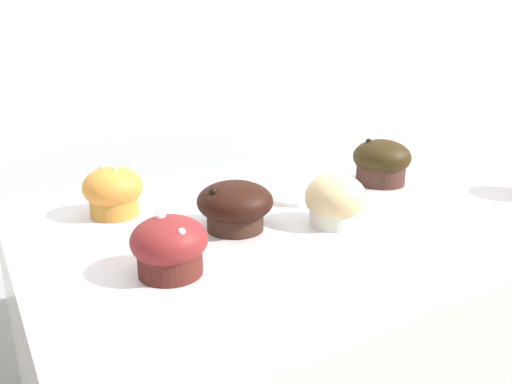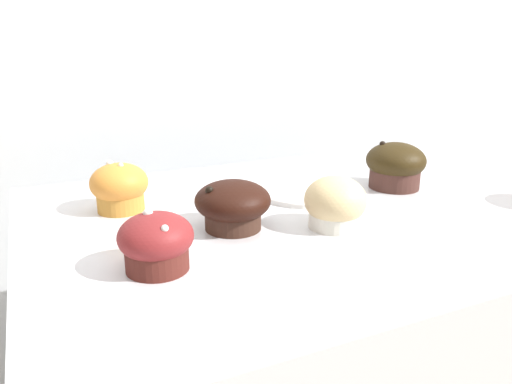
# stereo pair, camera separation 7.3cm
# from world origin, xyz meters

# --- Properties ---
(wall_back) EXTENTS (3.20, 0.10, 1.80)m
(wall_back) POSITION_xyz_m (0.00, 0.60, 0.90)
(wall_back) COLOR silver
(wall_back) RESTS_ON ground
(muffin_front_center) EXTENTS (0.11, 0.11, 0.07)m
(muffin_front_center) POSITION_xyz_m (-0.21, -0.02, 0.92)
(muffin_front_center) COLOR #392219
(muffin_front_center) RESTS_ON display_counter
(muffin_back_left) EXTENTS (0.09, 0.09, 0.08)m
(muffin_back_left) POSITION_xyz_m (-0.34, 0.13, 0.92)
(muffin_back_left) COLOR #C78634
(muffin_back_left) RESTS_ON display_counter
(muffin_back_right) EXTENTS (0.11, 0.11, 0.08)m
(muffin_back_right) POSITION_xyz_m (0.13, 0.04, 0.92)
(muffin_back_right) COLOR #462822
(muffin_back_right) RESTS_ON display_counter
(muffin_front_left) EXTENTS (0.09, 0.09, 0.07)m
(muffin_front_left) POSITION_xyz_m (-0.34, -0.10, 0.92)
(muffin_front_left) COLOR #511F19
(muffin_front_left) RESTS_ON display_counter
(muffin_front_right) EXTENTS (0.09, 0.09, 0.08)m
(muffin_front_right) POSITION_xyz_m (-0.07, -0.08, 0.92)
(muffin_front_right) COLOR white
(muffin_front_right) RESTS_ON display_counter
(serving_plate) EXTENTS (0.18, 0.18, 0.01)m
(serving_plate) POSITION_xyz_m (-0.03, 0.08, 0.89)
(serving_plate) COLOR white
(serving_plate) RESTS_ON display_counter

